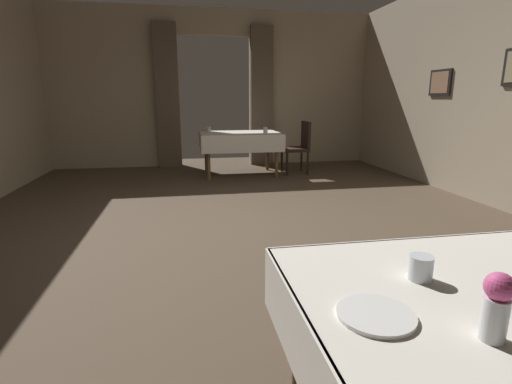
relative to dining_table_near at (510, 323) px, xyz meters
The scene contains 10 objects.
ground 2.89m from the dining_table_near, 96.99° to the left, with size 10.08×10.08×0.00m, color #4C3D2D.
wall_back 7.03m from the dining_table_near, 92.81° to the left, with size 6.40×0.27×3.00m.
dining_table_near is the anchor object (origin of this frame).
dining_table_mid 5.77m from the dining_table_near, 90.20° to the left, with size 1.39×1.01×0.75m.
chair_mid_right 5.86m from the dining_table_near, 79.59° to the left, with size 0.44×0.44×0.93m.
flower_vase_near 0.34m from the dining_table_near, 143.55° to the right, with size 0.07×0.07×0.18m.
glass_near_b 0.29m from the dining_table_near, 144.21° to the left, with size 0.08×0.08×0.08m, color silver.
plate_near_c 0.47m from the dining_table_near, behind, with size 0.21×0.21×0.01m, color white.
glass_mid_a 5.98m from the dining_table_near, 95.25° to the left, with size 0.07×0.07×0.10m, color silver.
glass_mid_b 5.56m from the dining_table_near, 85.99° to the left, with size 0.07×0.07×0.11m, color silver.
Camera 1 is at (-0.60, -3.67, 1.32)m, focal length 26.81 mm.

